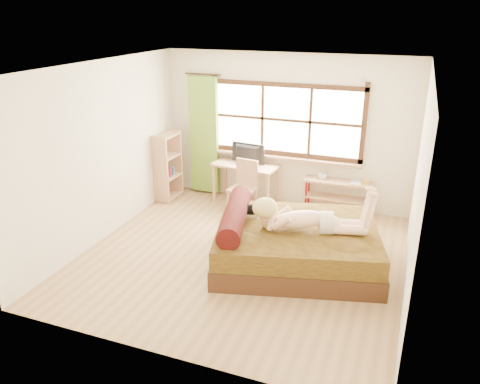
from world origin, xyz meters
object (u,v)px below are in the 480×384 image
at_px(bed, 293,243).
at_px(desk, 246,169).
at_px(kitten, 251,208).
at_px(woman, 309,208).
at_px(chair, 244,183).
at_px(bookshelf, 168,166).
at_px(pipe_shelf, 339,190).

relative_size(bed, desk, 2.09).
bearing_deg(bed, kitten, 155.97).
relative_size(woman, chair, 1.68).
relative_size(bed, kitten, 7.78).
xyz_separation_m(bed, desk, (-1.38, 1.86, 0.34)).
bearing_deg(chair, bookshelf, -174.43).
bearing_deg(desk, pipe_shelf, 11.35).
distance_m(desk, bookshelf, 1.46).
height_order(bed, woman, woman).
xyz_separation_m(bed, kitten, (-0.67, 0.11, 0.39)).
relative_size(desk, bookshelf, 0.99).
distance_m(bed, kitten, 0.78).
bearing_deg(chair, bed, -42.27).
height_order(desk, bookshelf, bookshelf).
bearing_deg(desk, kitten, -60.39).
xyz_separation_m(woman, bookshelf, (-3.01, 1.57, -0.25)).
bearing_deg(kitten, desk, 97.97).
xyz_separation_m(kitten, chair, (-0.60, 1.38, -0.18)).
height_order(chair, pipe_shelf, chair).
distance_m(woman, desk, 2.48).
bearing_deg(pipe_shelf, kitten, -118.35).
bearing_deg(kitten, pipe_shelf, 47.89).
distance_m(woman, kitten, 0.91).
height_order(kitten, bookshelf, bookshelf).
xyz_separation_m(bed, chair, (-1.27, 1.49, 0.21)).
height_order(bed, bookshelf, bookshelf).
relative_size(woman, desk, 1.26).
height_order(desk, pipe_shelf, desk).
height_order(bed, kitten, bed).
bearing_deg(woman, bookshelf, 138.07).
relative_size(kitten, chair, 0.36).
distance_m(bed, desk, 2.34).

